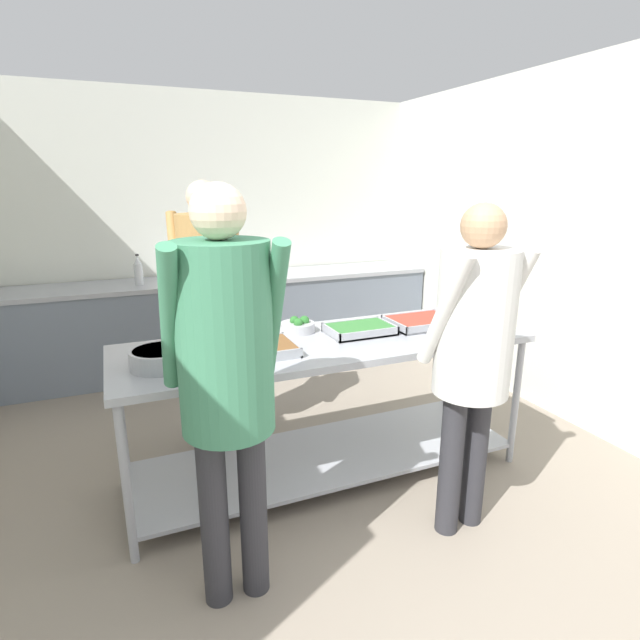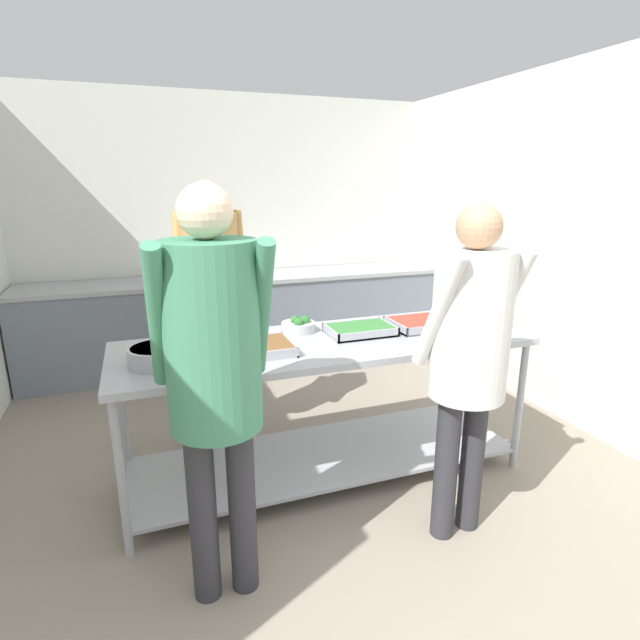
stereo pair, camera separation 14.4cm
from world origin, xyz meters
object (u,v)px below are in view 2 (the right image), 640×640
object	(u,v)px
plate_stack	(457,312)
cook_behind_counter	(212,286)
serving_tray_vegetables	(360,330)
serving_tray_roast	(424,323)
broccoli_bowl	(299,326)
serving_tray_greens	(251,349)
guest_serving_left	(214,360)
guest_serving_right	(469,342)
water_bottle	(150,269)
sauce_pan	(158,355)

from	to	relation	value
plate_stack	cook_behind_counter	bearing A→B (deg)	162.56
serving_tray_vegetables	serving_tray_roast	size ratio (longest dim) A/B	0.95
broccoli_bowl	plate_stack	xyz separation A→B (m)	(1.16, -0.03, -0.01)
serving_tray_greens	guest_serving_left	bearing A→B (deg)	-113.29
serving_tray_vegetables	guest_serving_left	world-z (taller)	guest_serving_left
broccoli_bowl	serving_tray_vegetables	size ratio (longest dim) A/B	0.53
plate_stack	cook_behind_counter	distance (m)	1.71
guest_serving_left	guest_serving_right	size ratio (longest dim) A/B	1.05
cook_behind_counter	water_bottle	xyz separation A→B (m)	(-0.36, 1.45, -0.10)
serving_tray_roast	serving_tray_vegetables	bearing A→B (deg)	179.44
guest_serving_right	water_bottle	world-z (taller)	guest_serving_right
plate_stack	guest_serving_right	distance (m)	1.14
cook_behind_counter	serving_tray_greens	bearing A→B (deg)	-83.79
serving_tray_vegetables	guest_serving_right	world-z (taller)	guest_serving_right
broccoli_bowl	cook_behind_counter	size ratio (longest dim) A/B	0.12
serving_tray_roast	guest_serving_right	size ratio (longest dim) A/B	0.25
serving_tray_greens	guest_serving_left	size ratio (longest dim) A/B	0.26
serving_tray_roast	cook_behind_counter	xyz separation A→B (m)	(-1.25, 0.67, 0.21)
serving_tray_roast	cook_behind_counter	distance (m)	1.44
serving_tray_vegetables	plate_stack	world-z (taller)	plate_stack
serving_tray_greens	sauce_pan	bearing A→B (deg)	-179.74
cook_behind_counter	guest_serving_right	bearing A→B (deg)	-55.22
serving_tray_greens	water_bottle	distance (m)	2.29
serving_tray_greens	guest_serving_right	bearing A→B (deg)	-35.88
plate_stack	cook_behind_counter	size ratio (longest dim) A/B	0.13
serving_tray_greens	guest_serving_left	world-z (taller)	guest_serving_left
serving_tray_roast	cook_behind_counter	size ratio (longest dim) A/B	0.23
guest_serving_left	cook_behind_counter	xyz separation A→B (m)	(0.20, 1.46, 0.01)
serving_tray_greens	broccoli_bowl	size ratio (longest dim) A/B	2.13
serving_tray_vegetables	guest_serving_right	size ratio (longest dim) A/B	0.24
serving_tray_greens	serving_tray_vegetables	xyz separation A→B (m)	(0.72, 0.13, -0.00)
plate_stack	water_bottle	bearing A→B (deg)	135.28
guest_serving_right	cook_behind_counter	world-z (taller)	cook_behind_counter
sauce_pan	serving_tray_vegetables	bearing A→B (deg)	6.13
cook_behind_counter	serving_tray_vegetables	bearing A→B (deg)	-39.44
sauce_pan	serving_tray_roast	bearing A→B (deg)	4.32
plate_stack	cook_behind_counter	world-z (taller)	cook_behind_counter
guest_serving_left	guest_serving_right	distance (m)	1.22
sauce_pan	water_bottle	distance (m)	2.25
serving_tray_vegetables	plate_stack	size ratio (longest dim) A/B	1.74
sauce_pan	broccoli_bowl	bearing A→B (deg)	19.78
broccoli_bowl	serving_tray_roast	world-z (taller)	broccoli_bowl
sauce_pan	cook_behind_counter	bearing A→B (deg)	63.22
plate_stack	water_bottle	xyz separation A→B (m)	(-1.98, 1.96, 0.10)
sauce_pan	guest_serving_left	bearing A→B (deg)	-73.52
sauce_pan	water_bottle	xyz separation A→B (m)	(0.04, 2.24, 0.08)
broccoli_bowl	cook_behind_counter	distance (m)	0.69
serving_tray_greens	broccoli_bowl	xyz separation A→B (m)	(0.37, 0.31, 0.01)
plate_stack	serving_tray_vegetables	bearing A→B (deg)	-169.34
broccoli_bowl	sauce_pan	bearing A→B (deg)	-160.22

